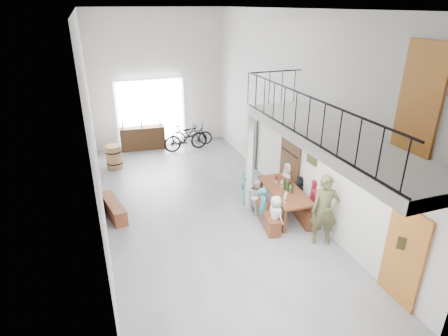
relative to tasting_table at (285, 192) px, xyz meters
name	(u,v)px	position (x,y,z in m)	size (l,w,h in m)	color
floor	(202,208)	(-2.14, 1.08, -0.71)	(12.00, 12.00, 0.00)	slate
room_walls	(199,90)	(-2.14, 1.08, 2.85)	(12.00, 12.00, 12.00)	silver
gateway_portal	(151,114)	(-2.54, 7.02, 0.69)	(2.80, 0.08, 2.80)	white
right_wall_decor	(321,166)	(0.56, -0.78, 1.04)	(0.07, 8.28, 5.07)	#9E5D1F
balcony	(331,140)	(-0.17, -2.04, 2.26)	(1.52, 5.62, 4.00)	silver
tasting_table	(285,192)	(0.00, 0.00, 0.00)	(1.07, 2.21, 0.79)	brown
bench_inner	(265,212)	(-0.63, -0.09, -0.48)	(0.31, 1.96, 0.45)	brown
bench_wall	(296,203)	(0.43, 0.04, -0.44)	(0.30, 2.29, 0.53)	brown
tableware	(286,187)	(-0.02, -0.11, 0.22)	(0.65, 1.22, 0.35)	black
side_bench	(113,208)	(-4.64, 1.59, -0.48)	(0.35, 1.59, 0.45)	brown
oak_barrel	(114,157)	(-4.32, 5.09, -0.27)	(0.59, 0.59, 0.86)	olive
serving_counter	(143,138)	(-3.02, 6.73, -0.23)	(1.81, 0.50, 0.96)	#3D2510
counter_bottles	(141,124)	(-3.01, 6.75, 0.39)	(1.56, 0.22, 0.28)	black
guest_left_a	(275,215)	(-0.68, -0.78, -0.17)	(0.53, 0.34, 1.08)	silver
guest_left_b	(263,205)	(-0.76, -0.20, -0.17)	(0.39, 0.26, 1.07)	teal
guest_left_c	(256,196)	(-0.70, 0.40, -0.19)	(0.50, 0.39, 1.04)	silver
guest_left_d	(248,189)	(-0.80, 0.80, -0.15)	(0.72, 0.41, 1.11)	teal
guest_right_a	(313,200)	(0.61, -0.54, -0.08)	(0.73, 0.30, 1.25)	#C02039
guest_right_b	(299,192)	(0.58, 0.15, -0.18)	(0.98, 0.31, 1.05)	black
guest_right_c	(288,181)	(0.55, 0.78, -0.10)	(0.59, 0.39, 1.21)	silver
host_standing	(325,211)	(0.25, -1.58, 0.22)	(0.68, 0.44, 1.85)	#4C4D2B
potted_plant	(271,186)	(0.31, 1.44, -0.52)	(0.34, 0.29, 0.37)	#215324
bicycle_near	(192,134)	(-0.95, 6.57, -0.25)	(0.61, 1.74, 0.91)	black
bicycle_far	(186,138)	(-1.37, 5.94, -0.15)	(0.53, 1.86, 1.12)	black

